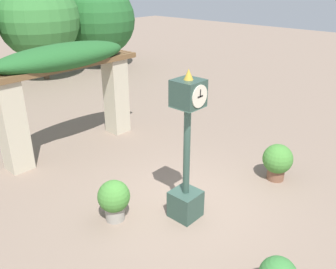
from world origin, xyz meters
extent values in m
plane|color=#7F6B5B|center=(0.00, 0.00, 0.00)|extent=(60.00, 60.00, 0.00)
cube|color=#2D473D|center=(-0.33, -0.29, 0.30)|extent=(0.57, 0.57, 0.60)
cylinder|color=#2D473D|center=(-0.33, -0.29, 1.52)|extent=(0.14, 0.14, 1.84)
cylinder|color=gold|center=(-0.33, -0.29, 2.46)|extent=(0.22, 0.22, 0.04)
cube|color=#2D473D|center=(-0.33, -0.29, 2.74)|extent=(0.52, 0.52, 0.52)
cylinder|color=beige|center=(-0.33, -0.55, 2.74)|extent=(0.42, 0.02, 0.42)
cylinder|color=beige|center=(-0.33, -0.02, 2.74)|extent=(0.42, 0.02, 0.42)
cube|color=black|center=(-0.33, -0.57, 2.74)|extent=(0.15, 0.01, 0.02)
cube|color=black|center=(-0.33, -0.57, 2.80)|extent=(0.02, 0.01, 0.14)
cone|color=gold|center=(-0.33, -0.29, 3.09)|extent=(0.18, 0.18, 0.20)
cube|color=#BCB299|center=(-1.72, 4.32, 1.20)|extent=(0.59, 0.59, 2.40)
cube|color=#BCB299|center=(1.72, 4.32, 1.20)|extent=(0.59, 0.59, 2.40)
cube|color=brown|center=(0.00, 4.02, 2.48)|extent=(4.62, 0.14, 0.15)
cube|color=brown|center=(0.00, 4.22, 2.48)|extent=(4.62, 0.14, 0.15)
cube|color=brown|center=(0.00, 4.41, 2.48)|extent=(4.62, 0.14, 0.15)
cube|color=brown|center=(0.00, 4.61, 2.48)|extent=(4.62, 0.14, 0.15)
ellipsoid|color=#235B28|center=(0.00, 4.32, 2.72)|extent=(3.93, 1.19, 0.70)
cylinder|color=gray|center=(-1.42, 0.74, 0.16)|extent=(0.40, 0.40, 0.31)
sphere|color=#427F33|center=(-1.42, 0.74, 0.57)|extent=(0.68, 0.68, 0.68)
cylinder|color=brown|center=(2.37, -1.01, 0.15)|extent=(0.42, 0.42, 0.30)
sphere|color=#427F33|center=(2.37, -1.01, 0.57)|extent=(0.74, 0.74, 0.74)
cylinder|color=brown|center=(3.65, 12.09, 0.78)|extent=(0.28, 0.28, 1.56)
sphere|color=#387A38|center=(3.65, 12.09, 2.90)|extent=(3.84, 3.84, 3.84)
cylinder|color=brown|center=(7.16, 12.05, 0.61)|extent=(0.28, 0.28, 1.21)
sphere|color=#235B28|center=(7.16, 12.05, 2.56)|extent=(3.86, 3.86, 3.86)
camera|label=1|loc=(-5.23, -4.22, 4.70)|focal=38.00mm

